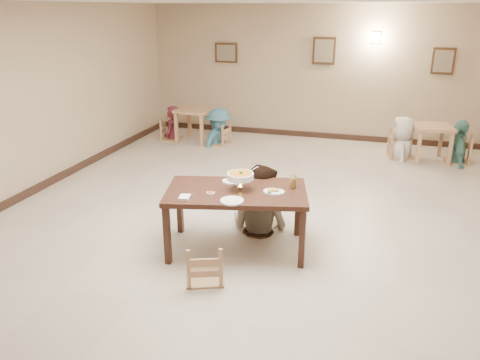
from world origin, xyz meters
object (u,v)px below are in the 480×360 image
(curry_warmer, at_px, (240,176))
(chair_near, at_px, (204,244))
(bg_table_left, at_px, (195,115))
(bg_diner_a, at_px, (171,106))
(bg_chair_rl, at_px, (403,132))
(bg_table_right, at_px, (432,132))
(bg_chair_lr, at_px, (219,124))
(bg_diner_d, at_px, (463,120))
(chair_far, at_px, (262,195))
(drink_glass, at_px, (293,182))
(main_table, at_px, (236,196))
(bg_chair_ll, at_px, (171,119))
(bg_diner_b, at_px, (218,108))
(bg_diner_c, at_px, (405,117))
(bg_chair_rr, at_px, (460,137))
(main_diner, at_px, (260,165))

(curry_warmer, bearing_deg, chair_near, -101.80)
(bg_table_left, distance_m, bg_diner_a, 0.61)
(bg_chair_rl, bearing_deg, bg_table_right, -103.81)
(bg_table_left, relative_size, bg_diner_a, 0.52)
(bg_chair_lr, bearing_deg, bg_diner_d, 101.52)
(chair_far, distance_m, curry_warmer, 0.89)
(curry_warmer, height_order, drink_glass, curry_warmer)
(main_table, distance_m, bg_chair_ll, 5.53)
(bg_diner_b, bearing_deg, drink_glass, -139.02)
(drink_glass, relative_size, bg_diner_a, 0.10)
(main_table, bearing_deg, bg_chair_rl, 52.56)
(main_table, bearing_deg, chair_near, -112.63)
(curry_warmer, relative_size, bg_table_left, 0.45)
(bg_table_left, xyz_separation_m, bg_diner_c, (4.51, 0.05, 0.23))
(chair_far, height_order, bg_diner_b, bg_diner_b)
(curry_warmer, height_order, bg_table_left, curry_warmer)
(bg_chair_rr, relative_size, bg_diner_b, 0.62)
(chair_far, distance_m, bg_diner_c, 4.42)
(bg_diner_c, relative_size, bg_diner_d, 1.00)
(bg_chair_rl, xyz_separation_m, bg_diner_a, (-5.10, -0.05, 0.26))
(chair_near, bearing_deg, main_table, -120.66)
(chair_far, xyz_separation_m, bg_chair_ll, (-3.13, 3.89, 0.03))
(main_diner, bearing_deg, bg_chair_rl, -95.52)
(bg_diner_c, bearing_deg, bg_diner_d, 84.78)
(bg_chair_lr, distance_m, bg_diner_c, 3.94)
(bg_chair_rr, xyz_separation_m, bg_diner_d, (0.00, 0.00, 0.35))
(chair_near, height_order, bg_diner_b, bg_diner_b)
(bg_chair_rl, bearing_deg, bg_chair_ll, 82.53)
(bg_chair_rr, height_order, bg_diner_b, bg_diner_b)
(bg_table_left, height_order, bg_diner_b, bg_diner_b)
(bg_table_left, distance_m, bg_chair_rl, 4.51)
(main_diner, height_order, bg_chair_ll, main_diner)
(main_table, xyz_separation_m, drink_glass, (0.65, 0.27, 0.16))
(main_table, bearing_deg, drink_glass, 9.33)
(curry_warmer, relative_size, bg_chair_rl, 0.35)
(chair_near, bearing_deg, bg_diner_c, -133.48)
(main_diner, bearing_deg, bg_chair_rr, -106.50)
(bg_chair_lr, bearing_deg, bg_chair_ll, -83.34)
(main_diner, bearing_deg, bg_table_right, -101.65)
(curry_warmer, bearing_deg, main_table, -142.35)
(main_diner, distance_m, bg_table_left, 4.74)
(bg_table_right, bearing_deg, bg_diner_d, 4.83)
(drink_glass, height_order, bg_diner_d, bg_diner_d)
(bg_table_right, relative_size, bg_chair_rl, 0.80)
(bg_chair_rr, bearing_deg, bg_table_left, -83.86)
(main_table, bearing_deg, bg_diner_b, 98.32)
(main_table, height_order, chair_near, chair_near)
(main_diner, relative_size, curry_warmer, 5.08)
(main_diner, distance_m, bg_chair_lr, 4.40)
(main_diner, relative_size, bg_chair_rl, 1.75)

